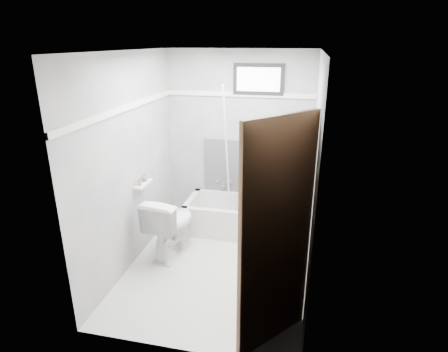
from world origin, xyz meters
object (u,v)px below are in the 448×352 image
(soap_bottle_a, at_px, (139,181))
(soap_bottle_b, at_px, (144,177))
(office_chair, at_px, (260,189))
(bathtub, at_px, (241,216))
(toilet, at_px, (171,225))
(door, at_px, (308,262))

(soap_bottle_a, xyz_separation_m, soap_bottle_b, (0.00, 0.14, -0.01))
(office_chair, relative_size, soap_bottle_b, 10.07)
(bathtub, bearing_deg, soap_bottle_b, -145.41)
(toilet, height_order, door, door)
(soap_bottle_a, height_order, soap_bottle_b, soap_bottle_a)
(bathtub, height_order, soap_bottle_b, soap_bottle_b)
(door, distance_m, soap_bottle_a, 2.34)
(soap_bottle_a, distance_m, soap_bottle_b, 0.14)
(door, bearing_deg, bathtub, 111.46)
(office_chair, relative_size, door, 0.50)
(door, bearing_deg, toilet, 137.77)
(soap_bottle_a, relative_size, soap_bottle_b, 0.95)
(office_chair, bearing_deg, door, -74.94)
(bathtub, distance_m, office_chair, 0.48)
(soap_bottle_a, bearing_deg, office_chair, 35.14)
(bathtub, distance_m, toilet, 1.07)
(door, height_order, soap_bottle_a, door)
(bathtub, relative_size, soap_bottle_a, 16.03)
(bathtub, xyz_separation_m, office_chair, (0.25, 0.05, 0.41))
(bathtub, bearing_deg, soap_bottle_a, -140.55)
(toilet, xyz_separation_m, door, (1.60, -1.45, 0.62))
(office_chair, distance_m, soap_bottle_a, 1.63)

